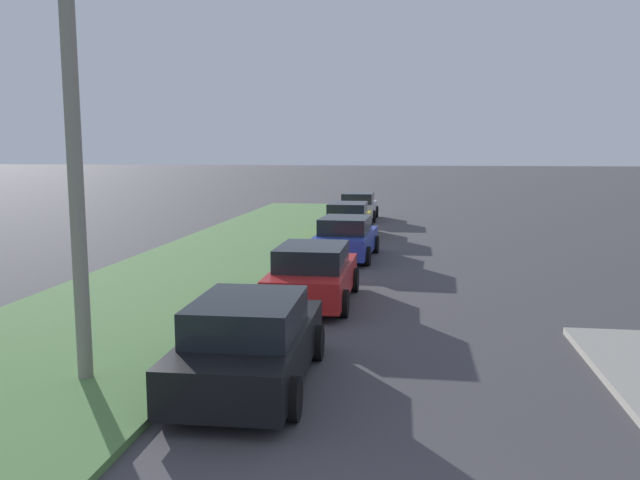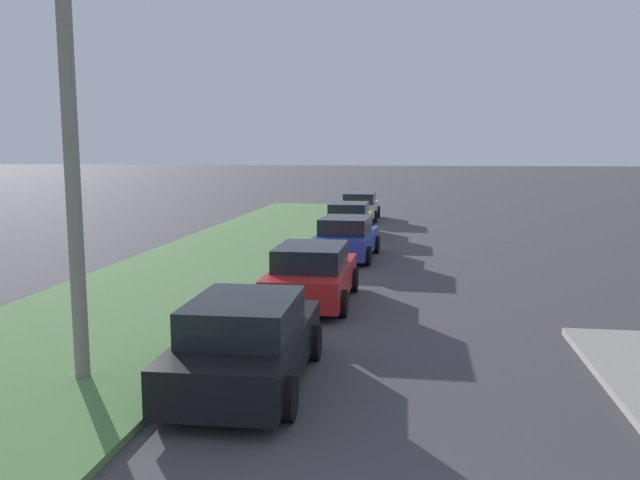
# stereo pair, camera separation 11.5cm
# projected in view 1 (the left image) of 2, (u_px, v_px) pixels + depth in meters

# --- Properties ---
(grass_median) EXTENTS (60.00, 6.00, 0.12)m
(grass_median) POSITION_uv_depth(u_px,v_px,m) (121.00, 314.00, 14.78)
(grass_median) COLOR #517F42
(grass_median) RESTS_ON ground
(parked_car_black) EXTENTS (4.33, 2.08, 1.47)m
(parked_car_black) POSITION_uv_depth(u_px,v_px,m) (250.00, 342.00, 10.42)
(parked_car_black) COLOR black
(parked_car_black) RESTS_ON ground
(parked_car_red) EXTENTS (4.30, 2.02, 1.47)m
(parked_car_red) POSITION_uv_depth(u_px,v_px,m) (313.00, 274.00, 16.07)
(parked_car_red) COLOR red
(parked_car_red) RESTS_ON ground
(parked_car_blue) EXTENTS (4.38, 2.17, 1.47)m
(parked_car_blue) POSITION_uv_depth(u_px,v_px,m) (346.00, 238.00, 22.61)
(parked_car_blue) COLOR #23389E
(parked_car_blue) RESTS_ON ground
(parked_car_yellow) EXTENTS (4.30, 2.03, 1.47)m
(parked_car_yellow) POSITION_uv_depth(u_px,v_px,m) (348.00, 220.00, 28.61)
(parked_car_yellow) COLOR gold
(parked_car_yellow) RESTS_ON ground
(parked_car_silver) EXTENTS (4.30, 2.02, 1.47)m
(parked_car_silver) POSITION_uv_depth(u_px,v_px,m) (358.00, 207.00, 35.06)
(parked_car_silver) COLOR #B2B5BA
(parked_car_silver) RESTS_ON ground
(streetlight) EXTENTS (0.75, 2.86, 7.50)m
(streetlight) POSITION_uv_depth(u_px,v_px,m) (92.00, 110.00, 9.85)
(streetlight) COLOR gray
(streetlight) RESTS_ON ground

